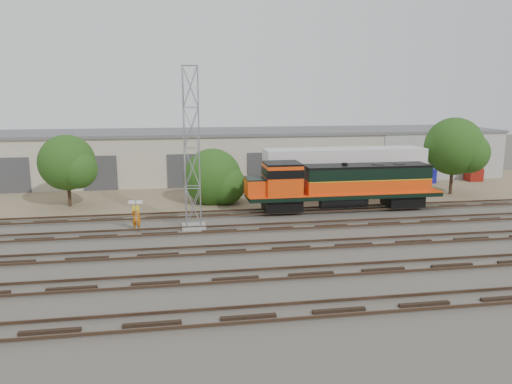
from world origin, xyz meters
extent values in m
plane|color=#47423A|center=(0.00, 0.00, 0.00)|extent=(140.00, 140.00, 0.00)
cube|color=#726047|center=(0.00, 15.00, 0.01)|extent=(80.00, 16.00, 0.02)
cube|color=black|center=(0.00, -12.00, 0.07)|extent=(80.00, 2.40, 0.14)
cube|color=#4C3828|center=(0.00, -12.75, 0.21)|extent=(80.00, 0.08, 0.14)
cube|color=#4C3828|center=(0.00, -11.25, 0.21)|extent=(80.00, 0.08, 0.14)
cube|color=black|center=(0.00, -7.50, 0.07)|extent=(80.00, 2.40, 0.14)
cube|color=#4C3828|center=(0.00, -8.25, 0.21)|extent=(80.00, 0.08, 0.14)
cube|color=#4C3828|center=(0.00, -6.75, 0.21)|extent=(80.00, 0.08, 0.14)
cube|color=black|center=(0.00, -3.00, 0.07)|extent=(80.00, 2.40, 0.14)
cube|color=#4C3828|center=(0.00, -3.75, 0.21)|extent=(80.00, 0.08, 0.14)
cube|color=#4C3828|center=(0.00, -2.25, 0.21)|extent=(80.00, 0.08, 0.14)
cube|color=black|center=(0.00, 1.50, 0.07)|extent=(80.00, 2.40, 0.14)
cube|color=#4C3828|center=(0.00, 0.75, 0.21)|extent=(80.00, 0.08, 0.14)
cube|color=#4C3828|center=(0.00, 2.25, 0.21)|extent=(80.00, 0.08, 0.14)
cube|color=black|center=(0.00, 6.00, 0.07)|extent=(80.00, 2.40, 0.14)
cube|color=#4C3828|center=(0.00, 5.25, 0.21)|extent=(80.00, 0.08, 0.14)
cube|color=#4C3828|center=(0.00, 6.75, 0.21)|extent=(80.00, 0.08, 0.14)
cube|color=#BBB49C|center=(0.00, 23.00, 2.50)|extent=(58.00, 10.00, 5.00)
cube|color=#59595B|center=(0.00, 23.00, 5.15)|extent=(58.40, 10.40, 0.30)
cube|color=#999993|center=(22.00, 17.95, 2.50)|extent=(14.00, 0.10, 5.00)
cube|color=#333335|center=(-22.00, 17.94, 1.70)|extent=(3.20, 0.12, 3.40)
cube|color=#333335|center=(-14.00, 17.94, 1.70)|extent=(3.20, 0.12, 3.40)
cube|color=#333335|center=(-6.00, 17.94, 1.70)|extent=(3.20, 0.12, 3.40)
cube|color=#333335|center=(2.00, 17.94, 1.70)|extent=(3.20, 0.12, 3.40)
cube|color=#333335|center=(10.00, 17.94, 1.70)|extent=(3.20, 0.12, 3.40)
cube|color=#333335|center=(18.00, 17.94, 1.70)|extent=(3.20, 0.12, 3.40)
cube|color=black|center=(1.37, 6.00, 0.74)|extent=(2.95, 2.21, 0.92)
cube|color=black|center=(11.50, 6.00, 0.74)|extent=(2.95, 2.21, 0.92)
cube|color=black|center=(6.43, 6.00, 1.36)|extent=(15.65, 2.76, 0.32)
cylinder|color=black|center=(6.43, 6.00, 0.79)|extent=(3.87, 1.01, 1.01)
cube|color=#E33D0A|center=(8.28, 6.00, 2.08)|extent=(10.13, 2.39, 1.10)
cube|color=black|center=(8.28, 6.00, 3.09)|extent=(10.13, 2.39, 0.92)
cube|color=black|center=(8.28, 6.00, 3.64)|extent=(10.13, 2.39, 0.18)
cube|color=#E33D0A|center=(1.37, 6.00, 2.72)|extent=(2.76, 2.76, 2.39)
cube|color=black|center=(1.37, 6.00, 3.99)|extent=(2.76, 2.76, 0.15)
cube|color=#E33D0A|center=(-0.75, 6.00, 2.17)|extent=(1.47, 2.21, 1.29)
cube|color=gray|center=(-5.67, 2.82, 0.10)|extent=(1.64, 1.64, 0.20)
cylinder|color=gray|center=(-6.17, 3.32, 5.67)|extent=(0.08, 0.08, 10.95)
cylinder|color=gray|center=(-5.17, 3.32, 5.67)|extent=(0.08, 0.08, 10.95)
cylinder|color=gray|center=(-6.17, 2.32, 5.67)|extent=(0.08, 0.08, 10.95)
cylinder|color=gray|center=(-5.17, 2.32, 5.67)|extent=(0.08, 0.08, 10.95)
cylinder|color=gray|center=(-9.56, 2.27, 1.14)|extent=(0.07, 0.07, 2.28)
cube|color=white|center=(-9.56, 2.27, 2.13)|extent=(0.93, 0.16, 0.23)
cube|color=yellow|center=(-9.56, 2.27, 1.71)|extent=(0.47, 0.10, 0.36)
imported|color=orange|center=(-9.61, 2.82, 0.89)|extent=(0.72, 0.56, 1.77)
cube|color=silver|center=(8.24, 11.13, 2.96)|extent=(14.52, 2.93, 3.02)
cube|color=black|center=(13.93, 11.14, 0.56)|extent=(2.68, 2.80, 1.12)
cube|color=black|center=(2.66, 10.01, 0.73)|extent=(0.17, 0.17, 1.45)
cube|color=black|center=(2.65, 12.24, 0.73)|extent=(0.17, 0.17, 1.45)
cube|color=#141590|center=(19.38, 16.86, 0.75)|extent=(1.75, 1.67, 1.50)
cube|color=maroon|center=(24.85, 16.89, 0.70)|extent=(1.56, 1.47, 1.40)
cylinder|color=#382619|center=(-15.62, 11.23, 1.05)|extent=(0.29, 0.29, 2.11)
sphere|color=#1C4112|center=(-15.62, 11.23, 3.72)|extent=(4.60, 4.60, 4.60)
sphere|color=#1C4112|center=(-14.70, 10.54, 3.26)|extent=(3.22, 3.22, 3.22)
cylinder|color=#382619|center=(-3.68, 10.87, 0.23)|extent=(0.34, 0.34, 0.45)
sphere|color=#1C4112|center=(-3.68, 10.87, 2.20)|extent=(4.98, 4.98, 4.98)
sphere|color=#1C4112|center=(-2.68, 10.13, 1.70)|extent=(3.49, 3.49, 3.49)
cylinder|color=#382619|center=(18.58, 10.78, 1.32)|extent=(0.31, 0.31, 2.65)
sphere|color=#1C4112|center=(18.58, 10.78, 4.50)|extent=(5.30, 5.30, 5.30)
sphere|color=#1C4112|center=(19.64, 9.98, 3.97)|extent=(3.71, 3.71, 3.71)
camera|label=1|loc=(-6.89, -31.45, 9.45)|focal=35.00mm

